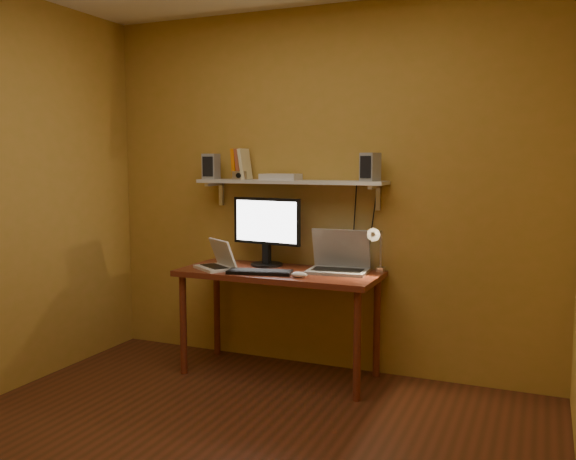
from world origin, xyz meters
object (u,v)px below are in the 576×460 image
at_px(netbook, 218,261).
at_px(laptop, 339,261).
at_px(desk_lamp, 377,244).
at_px(shelf_camera, 239,175).
at_px(speaker_right, 370,167).
at_px(keyboard, 260,272).
at_px(speaker_left, 211,166).
at_px(desk, 279,283).
at_px(mouse, 299,275).
at_px(wall_shelf, 290,182).
at_px(router, 281,177).
at_px(monitor, 266,228).

bearing_deg(netbook, laptop, 50.38).
distance_m(desk_lamp, shelf_camera, 1.13).
bearing_deg(shelf_camera, speaker_right, 2.76).
height_order(keyboard, speaker_left, speaker_left).
distance_m(desk, desk_lamp, 0.73).
xyz_separation_m(mouse, speaker_right, (0.37, 0.36, 0.70)).
xyz_separation_m(wall_shelf, mouse, (0.22, -0.37, -0.59)).
distance_m(laptop, router, 0.74).
height_order(netbook, desk_lamp, desk_lamp).
xyz_separation_m(laptop, mouse, (-0.17, -0.31, -0.06)).
distance_m(desk, netbook, 0.46).
bearing_deg(desk, netbook, -166.23).
relative_size(desk, mouse, 12.90).
height_order(laptop, desk_lamp, desk_lamp).
height_order(desk, router, router).
height_order(speaker_left, speaker_right, speaker_right).
relative_size(desk, keyboard, 3.19).
relative_size(wall_shelf, mouse, 12.90).
distance_m(wall_shelf, laptop, 0.67).
xyz_separation_m(keyboard, desk_lamp, (0.73, 0.28, 0.20)).
relative_size(laptop, speaker_left, 2.25).
xyz_separation_m(speaker_left, shelf_camera, (0.26, -0.05, -0.06)).
bearing_deg(speaker_left, keyboard, -33.41).
height_order(mouse, shelf_camera, shelf_camera).
height_order(laptop, router, router).
bearing_deg(wall_shelf, mouse, -59.20).
relative_size(desk, shelf_camera, 13.14).
bearing_deg(mouse, shelf_camera, 145.96).
height_order(shelf_camera, router, shelf_camera).
relative_size(keyboard, shelf_camera, 4.12).
relative_size(netbook, speaker_right, 1.86).
height_order(mouse, desk_lamp, desk_lamp).
distance_m(desk, speaker_right, 1.02).
xyz_separation_m(speaker_right, shelf_camera, (-0.97, -0.05, -0.06)).
distance_m(desk, wall_shelf, 0.72).
relative_size(desk_lamp, shelf_camera, 3.52).
distance_m(speaker_left, router, 0.57).
distance_m(speaker_left, speaker_right, 1.23).
distance_m(monitor, shelf_camera, 0.43).
relative_size(mouse, desk_lamp, 0.29).
height_order(netbook, keyboard, netbook).
xyz_separation_m(desk_lamp, speaker_left, (-1.30, 0.06, 0.51)).
distance_m(keyboard, mouse, 0.30).
bearing_deg(shelf_camera, desk, -19.83).
relative_size(monitor, desk_lamp, 1.46).
height_order(keyboard, desk_lamp, desk_lamp).
xyz_separation_m(wall_shelf, monitor, (-0.17, -0.04, -0.33)).
height_order(monitor, speaker_right, speaker_right).
bearing_deg(desk, shelf_camera, 160.17).
distance_m(wall_shelf, shelf_camera, 0.38).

